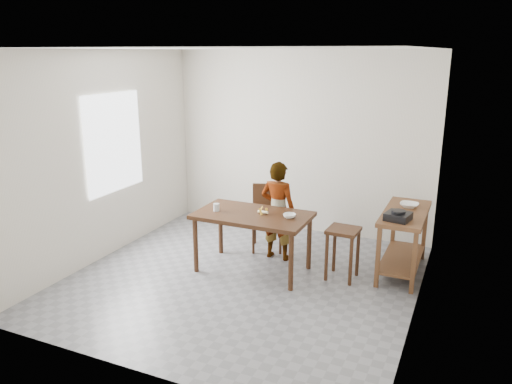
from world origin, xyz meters
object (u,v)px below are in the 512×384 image
at_px(child, 278,211).
at_px(dining_table, 253,242).
at_px(stool, 342,254).
at_px(dining_chair, 267,218).
at_px(prep_counter, 403,242).

bearing_deg(child, dining_table, 77.00).
bearing_deg(dining_table, stool, 12.07).
distance_m(dining_table, stool, 1.11).
distance_m(child, dining_chair, 0.41).
distance_m(dining_table, child, 0.58).
height_order(prep_counter, dining_chair, dining_chair).
bearing_deg(child, prep_counter, -169.40).
distance_m(prep_counter, stool, 0.79).
xyz_separation_m(dining_table, child, (0.14, 0.49, 0.29)).
distance_m(prep_counter, child, 1.61).
bearing_deg(dining_chair, child, -64.60).
relative_size(child, dining_chair, 1.48).
xyz_separation_m(child, dining_chair, (-0.25, 0.24, -0.21)).
relative_size(dining_table, prep_counter, 1.17).
bearing_deg(prep_counter, dining_table, -157.85).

